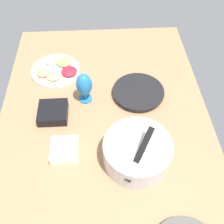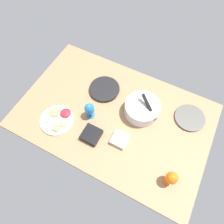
# 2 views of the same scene
# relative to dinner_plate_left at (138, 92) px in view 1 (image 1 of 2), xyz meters

# --- Properties ---
(ground_plane) EXTENTS (1.60, 1.04, 0.04)m
(ground_plane) POSITION_rel_dinner_plate_left_xyz_m (0.19, -0.18, -0.04)
(ground_plane) COLOR #99704C
(dinner_plate_left) EXTENTS (0.27, 0.27, 0.03)m
(dinner_plate_left) POSITION_rel_dinner_plate_left_xyz_m (0.00, 0.00, 0.00)
(dinner_plate_left) COLOR #4C4C51
(dinner_plate_left) RESTS_ON ground_plane
(mixing_bowl) EXTENTS (0.29, 0.29, 0.19)m
(mixing_bowl) POSITION_rel_dinner_plate_left_xyz_m (0.38, -0.05, 0.05)
(mixing_bowl) COLOR silver
(mixing_bowl) RESTS_ON ground_plane
(fruit_platter) EXTENTS (0.28, 0.28, 0.05)m
(fruit_platter) POSITION_rel_dinner_plate_left_xyz_m (-0.20, -0.44, 0.00)
(fruit_platter) COLOR silver
(fruit_platter) RESTS_ON ground_plane
(hurricane_glass_blue) EXTENTS (0.08, 0.08, 0.17)m
(hurricane_glass_blue) POSITION_rel_dinner_plate_left_xyz_m (0.02, -0.28, 0.08)
(hurricane_glass_blue) COLOR #1F6DB5
(hurricane_glass_blue) RESTS_ON ground_plane
(square_bowl_white) EXTENTS (0.12, 0.12, 0.05)m
(square_bowl_white) POSITION_rel_dinner_plate_left_xyz_m (0.33, -0.37, 0.01)
(square_bowl_white) COLOR white
(square_bowl_white) RESTS_ON ground_plane
(square_bowl_black) EXTENTS (0.14, 0.14, 0.05)m
(square_bowl_black) POSITION_rel_dinner_plate_left_xyz_m (0.12, -0.43, 0.01)
(square_bowl_black) COLOR black
(square_bowl_black) RESTS_ON ground_plane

